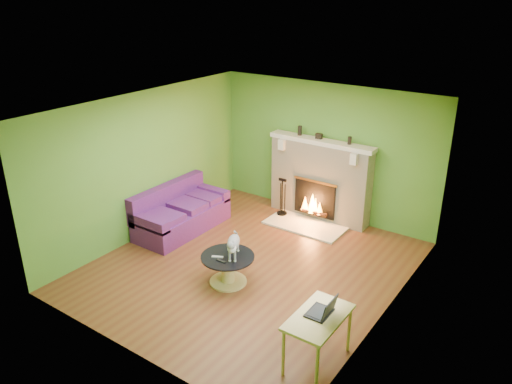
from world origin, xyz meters
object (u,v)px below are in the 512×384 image
desk (318,322)px  coffee_table (228,267)px  cat (234,245)px  sofa (180,213)px

desk → coffee_table: bearing=158.2°
cat → desk: bearing=-52.9°
sofa → cat: (1.93, -0.89, 0.34)m
sofa → cat: cat is taller
cat → coffee_table: bearing=-177.0°
sofa → desk: (3.81, -1.72, 0.27)m
sofa → desk: size_ratio=2.02×
sofa → cat: size_ratio=2.95×
desk → cat: (-1.88, 0.83, 0.06)m
coffee_table → cat: 0.40m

